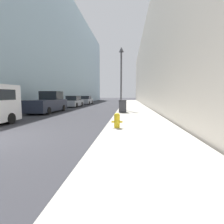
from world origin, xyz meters
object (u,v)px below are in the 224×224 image
Objects in this scene: trash_bin at (123,106)px; lamppost at (121,71)px; parked_sedan_far at (86,100)px; parked_sedan_near at (74,102)px; fire_hydrant at (117,120)px; pickup_truck at (48,103)px.

lamppost reaches higher than trash_bin.
trash_bin is 0.27× the size of parked_sedan_far.
parked_sedan_near reaches higher than parked_sedan_far.
trash_bin is 11.37m from parked_sedan_near.
lamppost is (-0.26, 10.59, 3.64)m from fire_hydrant.
pickup_truck is (-6.85, -2.51, -3.30)m from lamppost.
fire_hydrant is 17.61m from parked_sedan_near.
trash_bin is 0.17× the size of lamppost.
lamppost is 8.01m from pickup_truck.
lamppost is 15.07m from parked_sedan_far.
parked_sedan_far is at bearing 118.34° from lamppost.
lamppost reaches higher than pickup_truck.
lamppost is at bearing -61.66° from parked_sedan_far.
lamppost is 1.18× the size of pickup_truck.
parked_sedan_near is at bearing 90.52° from pickup_truck.
parked_sedan_far is (-0.04, 7.43, -0.01)m from parked_sedan_near.
fire_hydrant is 0.17× the size of parked_sedan_far.
fire_hydrant is at bearing -90.11° from trash_bin.
trash_bin is (0.01, 7.28, 0.19)m from fire_hydrant.
lamppost is at bearing -38.37° from parked_sedan_near.
pickup_truck is 1.35× the size of parked_sedan_far.
lamppost reaches higher than parked_sedan_far.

